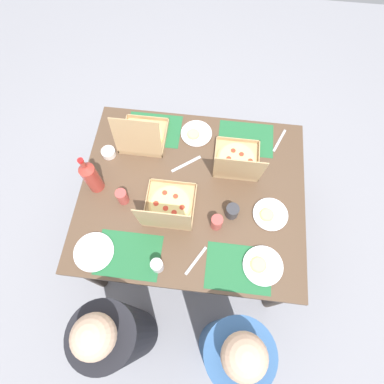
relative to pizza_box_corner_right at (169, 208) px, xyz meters
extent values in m
plane|color=gray|center=(-0.12, -0.14, -0.77)|extent=(6.00, 6.00, 0.00)
cylinder|color=#3F3328|center=(-0.74, -0.65, -0.43)|extent=(0.07, 0.07, 0.69)
cylinder|color=#3F3328|center=(0.50, -0.65, -0.43)|extent=(0.07, 0.07, 0.69)
cylinder|color=#3F3328|center=(-0.74, 0.38, -0.43)|extent=(0.07, 0.07, 0.69)
cylinder|color=#3F3328|center=(0.50, 0.38, -0.43)|extent=(0.07, 0.07, 0.69)
cube|color=brown|center=(-0.12, -0.14, -0.07)|extent=(1.37, 1.15, 0.03)
cube|color=#236638|center=(-0.43, -0.56, -0.05)|extent=(0.36, 0.26, 0.00)
cube|color=#236638|center=(0.19, -0.56, -0.05)|extent=(0.36, 0.26, 0.00)
cube|color=#236638|center=(-0.43, 0.29, -0.05)|extent=(0.36, 0.26, 0.00)
cube|color=#236638|center=(0.19, 0.29, -0.05)|extent=(0.36, 0.26, 0.00)
cube|color=tan|center=(0.00, -0.04, -0.05)|extent=(0.29, 0.29, 0.01)
cube|color=tan|center=(-0.14, -0.04, -0.03)|extent=(0.01, 0.29, 0.03)
cube|color=tan|center=(0.14, -0.04, -0.03)|extent=(0.01, 0.29, 0.03)
cube|color=tan|center=(0.00, -0.18, -0.03)|extent=(0.29, 0.01, 0.03)
cube|color=tan|center=(0.00, 0.11, -0.03)|extent=(0.29, 0.01, 0.03)
cylinder|color=#E0B76B|center=(0.00, -0.04, -0.04)|extent=(0.26, 0.26, 0.01)
cylinder|color=#EFD67F|center=(0.00, -0.04, -0.03)|extent=(0.23, 0.23, 0.00)
cylinder|color=red|center=(0.08, -0.03, -0.03)|extent=(0.03, 0.03, 0.00)
cylinder|color=red|center=(0.02, 0.00, -0.03)|extent=(0.03, 0.03, 0.00)
cylinder|color=red|center=(-0.03, 0.02, -0.03)|extent=(0.03, 0.03, 0.00)
cylinder|color=red|center=(-0.07, -0.02, -0.03)|extent=(0.03, 0.03, 0.00)
cylinder|color=red|center=(-0.03, -0.09, -0.03)|extent=(0.03, 0.03, 0.00)
cylinder|color=red|center=(0.04, -0.10, -0.03)|extent=(0.03, 0.03, 0.00)
cube|color=tan|center=(0.00, 0.12, 0.13)|extent=(0.29, 0.03, 0.29)
cube|color=tan|center=(-0.37, -0.39, -0.05)|extent=(0.28, 0.28, 0.01)
cube|color=tan|center=(-0.51, -0.39, -0.03)|extent=(0.01, 0.28, 0.03)
cube|color=tan|center=(-0.24, -0.39, -0.03)|extent=(0.01, 0.28, 0.03)
cube|color=tan|center=(-0.37, -0.53, -0.03)|extent=(0.28, 0.01, 0.03)
cube|color=tan|center=(-0.37, -0.25, -0.03)|extent=(0.28, 0.01, 0.03)
cylinder|color=#E0B76B|center=(-0.37, -0.39, -0.04)|extent=(0.25, 0.25, 0.01)
cylinder|color=#EFD67F|center=(-0.37, -0.39, -0.03)|extent=(0.22, 0.22, 0.00)
cylinder|color=red|center=(-0.32, -0.38, -0.03)|extent=(0.03, 0.03, 0.00)
cylinder|color=red|center=(-0.35, -0.36, -0.03)|extent=(0.03, 0.03, 0.00)
cylinder|color=red|center=(-0.43, -0.32, -0.03)|extent=(0.03, 0.03, 0.00)
cylinder|color=red|center=(-0.46, -0.38, -0.03)|extent=(0.03, 0.03, 0.00)
cylinder|color=red|center=(-0.40, -0.42, -0.03)|extent=(0.03, 0.03, 0.00)
cylinder|color=red|center=(-0.35, -0.45, -0.03)|extent=(0.03, 0.03, 0.00)
cube|color=tan|center=(-0.37, -0.23, 0.13)|extent=(0.28, 0.05, 0.28)
cube|color=tan|center=(0.24, -0.49, -0.05)|extent=(0.29, 0.29, 0.01)
cube|color=tan|center=(0.10, -0.49, -0.03)|extent=(0.01, 0.29, 0.03)
cube|color=tan|center=(0.38, -0.49, -0.03)|extent=(0.01, 0.29, 0.03)
cube|color=tan|center=(0.24, -0.64, -0.03)|extent=(0.29, 0.01, 0.03)
cube|color=tan|center=(0.24, -0.35, -0.03)|extent=(0.29, 0.01, 0.03)
cylinder|color=#E0B76B|center=(0.24, -0.49, -0.04)|extent=(0.25, 0.25, 0.01)
cylinder|color=#EFD67F|center=(0.24, -0.49, -0.03)|extent=(0.23, 0.23, 0.00)
cylinder|color=red|center=(0.33, -0.48, -0.03)|extent=(0.03, 0.03, 0.00)
cylinder|color=red|center=(0.27, -0.46, -0.03)|extent=(0.03, 0.03, 0.00)
cylinder|color=red|center=(0.18, -0.43, -0.03)|extent=(0.03, 0.03, 0.00)
cylinder|color=red|center=(0.18, -0.51, -0.03)|extent=(0.03, 0.03, 0.00)
cylinder|color=red|center=(0.20, -0.55, -0.03)|extent=(0.03, 0.03, 0.00)
cylinder|color=red|center=(0.25, -0.53, -0.03)|extent=(0.03, 0.03, 0.00)
cube|color=tan|center=(0.24, -0.37, 0.13)|extent=(0.29, 0.04, 0.29)
cylinder|color=white|center=(-0.56, 0.26, -0.05)|extent=(0.21, 0.21, 0.01)
cylinder|color=white|center=(-0.56, 0.26, -0.04)|extent=(0.22, 0.22, 0.01)
cylinder|color=#E0B76B|center=(-0.53, 0.26, -0.03)|extent=(0.09, 0.09, 0.01)
cylinder|color=#EFD67F|center=(-0.53, 0.26, -0.02)|extent=(0.08, 0.08, 0.00)
cylinder|color=white|center=(-0.59, -0.04, -0.05)|extent=(0.20, 0.20, 0.01)
cylinder|color=white|center=(-0.59, -0.04, -0.04)|extent=(0.21, 0.21, 0.01)
cylinder|color=#E0B76B|center=(-0.57, -0.03, -0.03)|extent=(0.08, 0.08, 0.01)
cylinder|color=#EFD67F|center=(-0.57, -0.03, -0.02)|extent=(0.07, 0.07, 0.00)
cylinder|color=white|center=(0.38, 0.30, -0.05)|extent=(0.22, 0.22, 0.01)
cylinder|color=white|center=(0.38, 0.30, -0.04)|extent=(0.22, 0.22, 0.01)
cylinder|color=white|center=(-0.10, -0.56, -0.05)|extent=(0.20, 0.20, 0.01)
cylinder|color=white|center=(-0.10, -0.56, -0.04)|extent=(0.21, 0.21, 0.01)
cylinder|color=#E0B76B|center=(-0.08, -0.54, -0.03)|extent=(0.08, 0.08, 0.01)
cylinder|color=#EFD67F|center=(-0.08, -0.54, -0.02)|extent=(0.07, 0.07, 0.00)
cylinder|color=#B2382D|center=(0.46, -0.11, 0.06)|extent=(0.09, 0.09, 0.22)
cone|color=#B2382D|center=(0.46, -0.11, 0.19)|extent=(0.09, 0.09, 0.04)
cylinder|color=#B2382D|center=(0.46, -0.11, 0.23)|extent=(0.03, 0.03, 0.06)
cylinder|color=red|center=(0.46, -0.11, 0.27)|extent=(0.03, 0.03, 0.01)
cylinder|color=silver|center=(0.01, 0.34, 0.00)|extent=(0.07, 0.07, 0.09)
cylinder|color=#BF4742|center=(0.28, -0.03, 0.00)|extent=(0.07, 0.07, 0.11)
cylinder|color=#BF4742|center=(-0.28, 0.06, 0.00)|extent=(0.07, 0.07, 0.10)
cylinder|color=#333338|center=(-0.37, -0.02, -0.01)|extent=(0.08, 0.08, 0.09)
cylinder|color=white|center=(0.44, -0.34, -0.03)|extent=(0.09, 0.09, 0.04)
cube|color=#B7B7BC|center=(-0.19, 0.28, -0.05)|extent=(0.11, 0.17, 0.00)
cube|color=#B7B7BC|center=(-0.65, -0.57, -0.05)|extent=(0.09, 0.18, 0.00)
cube|color=#B7B7BC|center=(-0.06, -0.32, -0.05)|extent=(0.18, 0.14, 0.00)
cylinder|color=#33598C|center=(-0.43, 0.70, -0.29)|extent=(0.32, 0.32, 0.96)
sphere|color=#D1A889|center=(-0.43, 0.70, 0.29)|extent=(0.19, 0.19, 0.19)
cylinder|color=black|center=(0.19, 0.70, -0.30)|extent=(0.32, 0.32, 0.95)
sphere|color=#D1A889|center=(0.19, 0.70, 0.28)|extent=(0.19, 0.19, 0.19)
camera|label=1|loc=(-0.21, 0.62, 1.67)|focal=28.90mm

